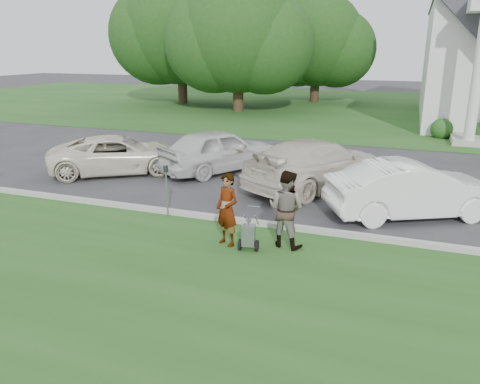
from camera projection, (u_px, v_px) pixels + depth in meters
The scene contains 15 objects.
ground at pixel (235, 231), 11.92m from camera, with size 120.00×120.00×0.00m, color #333335.
grass_strip at pixel (182, 285), 9.22m from camera, with size 80.00×7.00×0.01m, color #214E1B.
church_lawn at pixel (357, 108), 36.15m from camera, with size 80.00×30.00×0.01m, color #214E1B.
curb at pixel (242, 221), 12.39m from camera, with size 80.00×0.18×0.15m, color #9E9E93.
tree_left at pixel (238, 38), 32.75m from camera, with size 10.63×8.40×9.71m.
tree_far at pixel (180, 31), 37.23m from camera, with size 11.64×9.20×10.73m.
tree_back at pixel (317, 44), 38.74m from camera, with size 9.61×7.60×8.89m.
striping_cart at pixel (249, 236), 10.68m from camera, with size 0.52×0.95×0.84m.
person_left at pixel (227, 210), 10.85m from camera, with size 0.63×0.41×1.73m, color #999999.
person_right at pixel (286, 209), 10.77m from camera, with size 0.89×0.69×1.83m, color #999999.
parking_meter_near at pixel (166, 185), 12.61m from camera, with size 0.11×0.10×1.49m.
car_a at pixel (118, 155), 17.29m from camera, with size 2.28×4.95×1.37m, color silver.
car_b at pixel (219, 150), 17.47m from camera, with size 1.91×4.74×1.61m, color silver.
car_c at pixel (317, 164), 15.42m from camera, with size 2.26×5.55×1.61m, color beige.
car_d at pixel (413, 190), 12.75m from camera, with size 1.63×4.66×1.54m, color white.
Camera 1 is at (3.90, -10.38, 4.49)m, focal length 35.00 mm.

